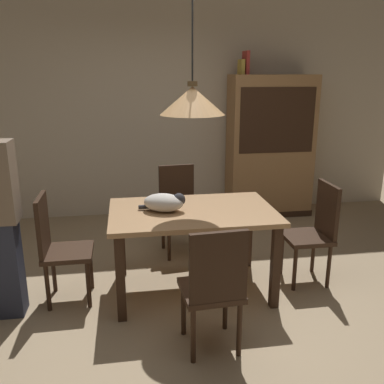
% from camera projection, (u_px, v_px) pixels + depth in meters
% --- Properties ---
extents(ground, '(10.00, 10.00, 0.00)m').
position_uv_depth(ground, '(206.00, 313.00, 3.38)').
color(ground, tan).
extents(back_wall, '(6.40, 0.10, 2.90)m').
position_uv_depth(back_wall, '(169.00, 106.00, 5.49)').
color(back_wall, beige).
rests_on(back_wall, ground).
extents(dining_table, '(1.40, 0.90, 0.75)m').
position_uv_depth(dining_table, '(192.00, 221.00, 3.57)').
color(dining_table, tan).
rests_on(dining_table, ground).
extents(chair_left_side, '(0.40, 0.40, 0.93)m').
position_uv_depth(chair_left_side, '(58.00, 244.00, 3.43)').
color(chair_left_side, '#382316').
rests_on(chair_left_side, ground).
extents(chair_far_back, '(0.44, 0.44, 0.93)m').
position_uv_depth(chair_far_back, '(179.00, 205.00, 4.44)').
color(chair_far_back, '#382316').
rests_on(chair_far_back, ground).
extents(chair_near_front, '(0.43, 0.43, 0.93)m').
position_uv_depth(chair_near_front, '(214.00, 285.00, 2.77)').
color(chair_near_front, '#382316').
rests_on(chair_near_front, ground).
extents(chair_right_side, '(0.40, 0.40, 0.93)m').
position_uv_depth(chair_right_side, '(315.00, 229.00, 3.77)').
color(chair_right_side, '#382316').
rests_on(chair_right_side, ground).
extents(cat_sleeping, '(0.41, 0.33, 0.16)m').
position_uv_depth(cat_sleeping, '(165.00, 202.00, 3.49)').
color(cat_sleeping, silver).
rests_on(cat_sleeping, dining_table).
extents(pendant_lamp, '(0.52, 0.52, 1.30)m').
position_uv_depth(pendant_lamp, '(192.00, 100.00, 3.29)').
color(pendant_lamp, '#E0A86B').
extents(hutch_bookcase, '(1.12, 0.45, 1.85)m').
position_uv_depth(hutch_bookcase, '(270.00, 149.00, 5.53)').
color(hutch_bookcase, '#A87A4C').
rests_on(hutch_bookcase, ground).
extents(book_yellow_short, '(0.04, 0.20, 0.18)m').
position_uv_depth(book_yellow_short, '(241.00, 67.00, 5.17)').
color(book_yellow_short, gold).
rests_on(book_yellow_short, hutch_bookcase).
extents(book_red_tall, '(0.04, 0.22, 0.28)m').
position_uv_depth(book_red_tall, '(246.00, 63.00, 5.17)').
color(book_red_tall, '#B73833').
rests_on(book_red_tall, hutch_bookcase).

